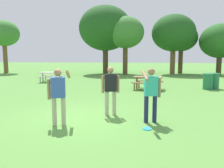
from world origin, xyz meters
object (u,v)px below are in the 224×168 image
Objects in this scene: frisbee at (147,129)px; tree_slender_mid at (174,33)px; trash_can_beside_table at (208,81)px; person_thrower at (151,91)px; trash_can_further_along at (214,81)px; tree_far_right at (125,33)px; tree_back_left at (181,38)px; tree_tall_left at (4,34)px; person_catcher at (58,92)px; picnic_table_near at (148,80)px; picnic_table_far at (51,75)px; tree_back_right at (220,41)px; tree_broad_center at (105,29)px; person_bystander at (111,88)px.

tree_slender_mid reaches higher than frisbee.
person_thrower is at bearing -117.57° from trash_can_beside_table.
trash_can_beside_table is (3.85, 7.78, 0.47)m from frisbee.
trash_can_further_along is (4.20, 7.50, -0.48)m from person_thrower.
tree_far_right is 1.11× the size of tree_back_left.
frisbee is 0.04× the size of tree_tall_left.
trash_can_beside_table is at bearing 50.54° from person_catcher.
tree_slender_mid reaches higher than picnic_table_near.
tree_back_right is at bearing 30.15° from picnic_table_far.
picnic_table_near is at bearing 88.76° from person_thrower.
tree_broad_center reaches higher than person_thrower.
tree_far_right is (-5.64, 10.27, 3.98)m from trash_can_beside_table.
person_catcher reaches higher than trash_can_further_along.
person_catcher is at bearing -85.22° from tree_broad_center.
tree_back_right is (8.25, 19.07, 3.56)m from frisbee.
tree_slender_mid is (-0.46, 11.38, 3.98)m from trash_can_beside_table.
person_catcher is at bearing -129.46° from trash_can_beside_table.
person_bystander is at bearing -49.13° from tree_tall_left.
picnic_table_near is at bearing 69.14° from person_catcher.
person_bystander is 17.11m from tree_far_right.
trash_can_further_along is (4.32, 8.14, 0.47)m from frisbee.
trash_can_beside_table is at bearing -87.69° from tree_slender_mid.
person_thrower is 6.37× the size of frisbee.
picnic_table_far is at bearing 126.45° from person_thrower.
person_catcher is 18.36m from tree_far_right.
person_catcher and person_bystander have the same top height.
tree_slender_mid is (3.13, 11.82, 3.90)m from picnic_table_near.
picnic_table_far is 10.17m from tree_far_right.
person_catcher is 6.37× the size of frisbee.
tree_slender_mid reaches higher than tree_back_right.
tree_tall_left is 0.94× the size of tree_slender_mid.
person_thrower is at bearing -83.77° from tree_far_right.
tree_back_right is at bearing 60.47° from person_catcher.
trash_can_beside_table is 0.13× the size of tree_broad_center.
picnic_table_far is 10.25m from tree_broad_center.
person_catcher is 10.03m from trash_can_beside_table.
trash_can_beside_table is 14.47m from tree_broad_center.
tree_tall_left is at bearing 130.95° from frisbee.
trash_can_beside_table is 12.82m from tree_back_left.
person_catcher reaches higher than trash_can_beside_table.
picnic_table_far is at bearing -139.21° from tree_slender_mid.
person_bystander reaches higher than frisbee.
tree_broad_center is 7.52m from tree_slender_mid.
person_thrower is 0.27× the size of tree_tall_left.
person_thrower reaches higher than trash_can_further_along.
picnic_table_far is 0.29× the size of tree_far_right.
trash_can_beside_table is (3.73, 7.15, -0.48)m from person_thrower.
person_thrower is 19.14m from tree_slender_mid.
tree_tall_left is at bearing 178.64° from tree_far_right.
person_catcher is at bearing -107.18° from tree_slender_mid.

